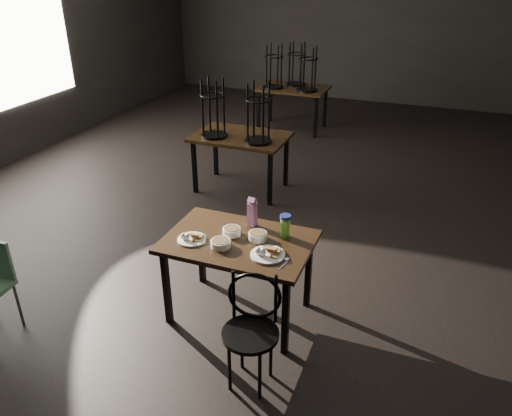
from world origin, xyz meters
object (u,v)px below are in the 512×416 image
at_px(main_table, 239,248).
at_px(bentwood_chair, 252,322).
at_px(water_bottle, 285,226).
at_px(juice_carton, 252,213).

bearing_deg(main_table, bentwood_chair, -59.97).
height_order(water_bottle, bentwood_chair, water_bottle).
relative_size(main_table, juice_carton, 4.51).
bearing_deg(bentwood_chair, juice_carton, 100.05).
xyz_separation_m(main_table, juice_carton, (0.02, 0.27, 0.20)).
bearing_deg(bentwood_chair, water_bottle, 80.89).
relative_size(juice_carton, bentwood_chair, 0.31).
distance_m(water_bottle, bentwood_chair, 0.89).
distance_m(main_table, juice_carton, 0.33).
xyz_separation_m(main_table, water_bottle, (0.34, 0.18, 0.18)).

